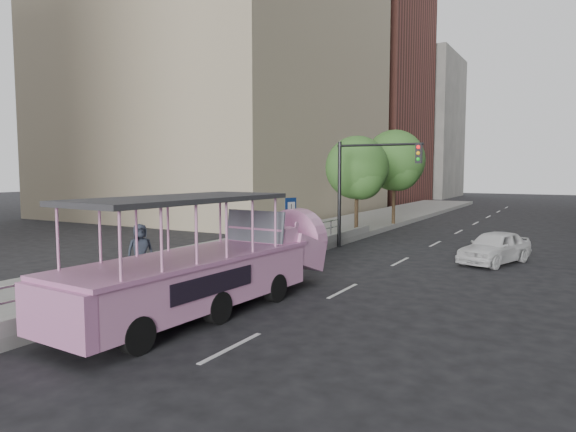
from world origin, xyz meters
name	(u,v)px	position (x,y,z in m)	size (l,w,h in m)	color
ground	(245,318)	(0.00, 0.00, 0.00)	(160.00, 160.00, 0.00)	black
sidewalk	(264,246)	(-5.75, 10.00, 0.15)	(5.50, 80.00, 0.30)	gray
kerb_wall	(200,274)	(-3.12, 2.00, 0.48)	(0.24, 30.00, 0.36)	gray
guardrail	(200,254)	(-3.12, 2.00, 1.14)	(0.07, 22.00, 0.71)	silver
duck_boat	(215,266)	(-1.28, 0.40, 1.17)	(2.82, 9.60, 3.15)	black
car	(495,247)	(4.47, 11.54, 0.67)	(1.59, 3.95, 1.35)	silver
pedestrian_far	(140,251)	(-4.91, 1.20, 1.19)	(0.88, 0.57, 1.79)	#242935
parking_sign	(291,222)	(-2.78, 7.39, 1.70)	(0.20, 0.59, 2.70)	black
traffic_signal	(362,177)	(-1.70, 12.50, 3.50)	(4.20, 0.32, 5.20)	black
street_tree_near	(358,170)	(-3.30, 15.93, 3.82)	(3.52, 3.52, 5.72)	#332417
street_tree_far	(395,163)	(-3.10, 21.93, 4.31)	(3.97, 3.97, 6.45)	#332417
midrise_brick	(345,95)	(-18.00, 48.00, 13.00)	(18.00, 16.00, 26.00)	brown
midrise_stone_b	(400,128)	(-16.00, 64.00, 10.00)	(16.00, 14.00, 20.00)	gray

